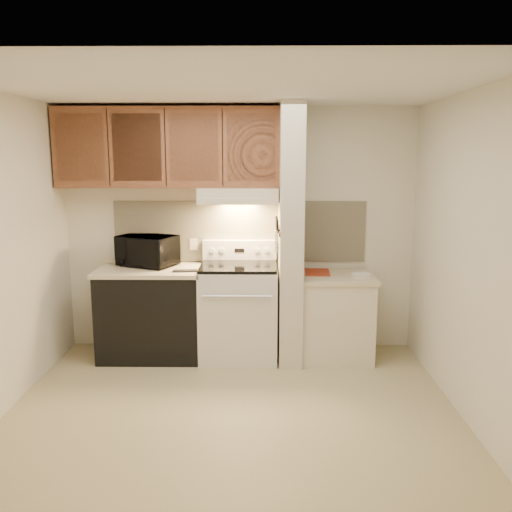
{
  "coord_description": "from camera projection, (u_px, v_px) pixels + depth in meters",
  "views": [
    {
      "loc": [
        0.24,
        -4.08,
        2.01
      ],
      "look_at": [
        0.18,
        0.75,
        1.11
      ],
      "focal_mm": 38.0,
      "sensor_mm": 36.0,
      "label": 1
    }
  ],
  "objects": [
    {
      "name": "microwave",
      "position": [
        147.0,
        251.0,
        5.48
      ],
      "size": [
        0.66,
        0.57,
        0.31
      ],
      "primitive_type": "imported",
      "rotation": [
        0.0,
        0.0,
        -0.42
      ],
      "color": "black",
      "rests_on": "left_countertop"
    },
    {
      "name": "partition_pillar",
      "position": [
        290.0,
        235.0,
        5.27
      ],
      "size": [
        0.22,
        0.7,
        2.5
      ],
      "primitive_type": "cube",
      "color": "beige",
      "rests_on": "floor"
    },
    {
      "name": "right_countertop",
      "position": [
        336.0,
        277.0,
        5.35
      ],
      "size": [
        0.74,
        0.64,
        0.04
      ],
      "primitive_type": "cube",
      "color": "beige",
      "rests_on": "right_cab_base"
    },
    {
      "name": "cooktop",
      "position": [
        238.0,
        266.0,
        5.34
      ],
      "size": [
        0.74,
        0.64,
        0.03
      ],
      "primitive_type": "cube",
      "color": "black",
      "rests_on": "range_body"
    },
    {
      "name": "range_knob_right_inner",
      "position": [
        257.0,
        251.0,
        5.55
      ],
      "size": [
        0.05,
        0.02,
        0.05
      ],
      "primitive_type": "cylinder",
      "rotation": [
        1.57,
        0.0,
        0.0
      ],
      "color": "silver",
      "rests_on": "range_backguard"
    },
    {
      "name": "oven_window",
      "position": [
        237.0,
        318.0,
        5.11
      ],
      "size": [
        0.5,
        0.01,
        0.3
      ],
      "primitive_type": "cube",
      "color": "black",
      "rests_on": "range_body"
    },
    {
      "name": "ceiling",
      "position": [
        230.0,
        87.0,
        3.92
      ],
      "size": [
        3.6,
        3.6,
        0.0
      ],
      "primitive_type": "plane",
      "rotation": [
        3.14,
        0.0,
        0.0
      ],
      "color": "white",
      "rests_on": "wall_back"
    },
    {
      "name": "range_backguard",
      "position": [
        240.0,
        250.0,
        5.6
      ],
      "size": [
        0.76,
        0.08,
        0.2
      ],
      "primitive_type": "cube",
      "color": "silver",
      "rests_on": "range_body"
    },
    {
      "name": "right_cab_base",
      "position": [
        335.0,
        318.0,
        5.42
      ],
      "size": [
        0.7,
        0.6,
        0.81
      ],
      "primitive_type": "cube",
      "color": "beige",
      "rests_on": "floor"
    },
    {
      "name": "hood_lip",
      "position": [
        238.0,
        202.0,
        5.14
      ],
      "size": [
        0.78,
        0.04,
        0.06
      ],
      "primitive_type": "cube",
      "color": "beige",
      "rests_on": "range_hood"
    },
    {
      "name": "knife_handle_e",
      "position": [
        276.0,
        221.0,
        5.37
      ],
      "size": [
        0.02,
        0.02,
        0.1
      ],
      "primitive_type": "cylinder",
      "color": "black",
      "rests_on": "knife_strip"
    },
    {
      "name": "range_body",
      "position": [
        239.0,
        312.0,
        5.43
      ],
      "size": [
        0.76,
        0.65,
        0.92
      ],
      "primitive_type": "cube",
      "color": "silver",
      "rests_on": "floor"
    },
    {
      "name": "cab_gap_a",
      "position": [
        108.0,
        148.0,
        5.15
      ],
      "size": [
        0.01,
        0.01,
        0.73
      ],
      "primitive_type": "cube",
      "color": "black",
      "rests_on": "upper_cabinets"
    },
    {
      "name": "outlet",
      "position": [
        194.0,
        244.0,
        5.63
      ],
      "size": [
        0.08,
        0.01,
        0.12
      ],
      "primitive_type": "cube",
      "color": "beige",
      "rests_on": "backsplash"
    },
    {
      "name": "oven_mitt",
      "position": [
        276.0,
        241.0,
        5.46
      ],
      "size": [
        0.03,
        0.09,
        0.22
      ],
      "primitive_type": "cube",
      "color": "slate",
      "rests_on": "partition_pillar"
    },
    {
      "name": "upper_cabinets",
      "position": [
        168.0,
        148.0,
        5.31
      ],
      "size": [
        2.18,
        0.33,
        0.77
      ],
      "primitive_type": "cube",
      "color": "brown",
      "rests_on": "wall_back"
    },
    {
      "name": "knife_handle_a",
      "position": [
        277.0,
        225.0,
        5.06
      ],
      "size": [
        0.02,
        0.02,
        0.1
      ],
      "primitive_type": "cylinder",
      "color": "black",
      "rests_on": "knife_strip"
    },
    {
      "name": "backsplash",
      "position": [
        240.0,
        231.0,
        5.61
      ],
      "size": [
        2.6,
        0.02,
        0.63
      ],
      "primitive_type": "cube",
      "color": "beige",
      "rests_on": "wall_back"
    },
    {
      "name": "range_display",
      "position": [
        239.0,
        250.0,
        5.56
      ],
      "size": [
        0.1,
        0.01,
        0.04
      ],
      "primitive_type": "cube",
      "color": "black",
      "rests_on": "range_backguard"
    },
    {
      "name": "range_hood",
      "position": [
        239.0,
        195.0,
        5.34
      ],
      "size": [
        0.78,
        0.44,
        0.15
      ],
      "primitive_type": "cube",
      "color": "beige",
      "rests_on": "upper_cabinets"
    },
    {
      "name": "cab_door_c",
      "position": [
        194.0,
        148.0,
        5.15
      ],
      "size": [
        0.46,
        0.01,
        0.63
      ],
      "primitive_type": "cube",
      "color": "brown",
      "rests_on": "upper_cabinets"
    },
    {
      "name": "white_box",
      "position": [
        361.0,
        275.0,
        5.24
      ],
      "size": [
        0.18,
        0.15,
        0.04
      ],
      "primitive_type": "cube",
      "rotation": [
        0.0,
        0.0,
        0.37
      ],
      "color": "white",
      "rests_on": "right_countertop"
    },
    {
      "name": "knife_handle_c",
      "position": [
        277.0,
        223.0,
        5.2
      ],
      "size": [
        0.02,
        0.02,
        0.1
      ],
      "primitive_type": "cylinder",
      "color": "black",
      "rests_on": "knife_strip"
    },
    {
      "name": "knife_strip",
      "position": [
        278.0,
        228.0,
        5.21
      ],
      "size": [
        0.02,
        0.42,
        0.04
      ],
      "primitive_type": "cube",
      "color": "black",
      "rests_on": "partition_pillar"
    },
    {
      "name": "oven_handle",
      "position": [
        237.0,
        296.0,
        5.03
      ],
      "size": [
        0.65,
        0.02,
        0.02
      ],
      "primitive_type": "cylinder",
      "rotation": [
        0.0,
        1.57,
        0.0
      ],
      "color": "silver",
      "rests_on": "range_body"
    },
    {
      "name": "knife_blade_a",
      "position": [
        277.0,
        241.0,
        5.07
      ],
      "size": [
        0.01,
        0.03,
        0.16
      ],
      "primitive_type": "cube",
      "color": "silver",
      "rests_on": "knife_strip"
    },
    {
      "name": "wall_back",
      "position": [
        240.0,
        230.0,
        5.62
      ],
      "size": [
        3.6,
        2.5,
        0.02
      ],
      "primitive_type": "cube",
      "rotation": [
        1.57,
        0.0,
        0.0
      ],
      "color": "silver",
      "rests_on": "floor"
    },
    {
      "name": "pillar_trim",
      "position": [
        279.0,
        230.0,
        5.27
      ],
      "size": [
        0.01,
        0.7,
        0.04
      ],
      "primitive_type": "cube",
      "color": "brown",
      "rests_on": "partition_pillar"
    },
    {
      "name": "floor",
      "position": [
        233.0,
        408.0,
        4.38
      ],
      "size": [
        3.6,
        3.6,
        0.0
      ],
      "primitive_type": "plane",
      "color": "tan",
      "rests_on": "ground"
    },
    {
      "name": "teal_jar",
      "position": [
        133.0,
        260.0,
        5.58
      ],
      "size": [
        0.09,
        0.09,
        0.09
      ],
      "primitive_type": "cylinder",
      "rotation": [
        0.0,
        0.0,
        0.16
      ],
      "color": "#27615C",
      "rests_on": "left_countertop"
    },
    {
      "name": "knife_blade_d",
      "position": [
        277.0,
        237.0,
        5.31
      ],
      "size": [
        0.01,
        0.04,
        0.16
      ],
      "primitive_type": "cube",
      "color": "silver",
      "rests_on": "knife_strip"
    },
    {
      "name": "knife_blade_b",
      "position": [
        277.0,
        241.0,
        5.15
      ],
      "size": [
        0.01,
        0.04,
        0.18
      ],
      "primitive_type": "cube",
      "color": "silver",
      "rests_on": "knife_strip"
    },
    {
      "name": "knife_handle_b",
      "position": [
        277.0,
        224.0,
        5.12
      ],
      "size": [
        0.02,
        0.02,
        0.1
      ],
      "primitive_type": "cylinder",
      "color": "black",
      "rests_on": "knife_strip"
    },
    {
      "name": "dishwasher_front",
      "position": [
        152.0,
        314.0,
        5.45
      ],
      "size": [
        1.0,
        0.63,
        0.87
      ],
      "primitive_type": "cube",
      "color": "black",
      "rests_on": "floor"
    },
    {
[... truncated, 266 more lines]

